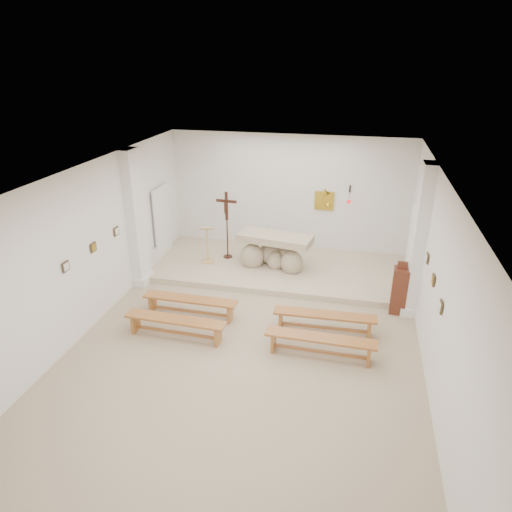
% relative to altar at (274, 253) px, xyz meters
% --- Properties ---
extents(ground, '(7.00, 10.00, 0.00)m').
position_rel_altar_xyz_m(ground, '(0.11, -3.40, -0.54)').
color(ground, tan).
rests_on(ground, ground).
extents(wall_left, '(0.02, 10.00, 3.50)m').
position_rel_altar_xyz_m(wall_left, '(-3.38, -3.40, 1.21)').
color(wall_left, white).
rests_on(wall_left, ground).
extents(wall_right, '(0.02, 10.00, 3.50)m').
position_rel_altar_xyz_m(wall_right, '(3.60, -3.40, 1.21)').
color(wall_right, white).
rests_on(wall_right, ground).
extents(wall_back, '(7.00, 0.02, 3.50)m').
position_rel_altar_xyz_m(wall_back, '(0.11, 1.59, 1.21)').
color(wall_back, white).
rests_on(wall_back, ground).
extents(ceiling, '(7.00, 10.00, 0.02)m').
position_rel_altar_xyz_m(ceiling, '(0.11, -3.40, 2.95)').
color(ceiling, silver).
rests_on(ceiling, wall_back).
extents(sanctuary_platform, '(6.98, 3.00, 0.15)m').
position_rel_altar_xyz_m(sanctuary_platform, '(0.11, 0.10, -0.47)').
color(sanctuary_platform, '#BCAE90').
rests_on(sanctuary_platform, ground).
extents(pilaster_left, '(0.26, 0.55, 3.50)m').
position_rel_altar_xyz_m(pilaster_left, '(-3.26, -1.40, 1.21)').
color(pilaster_left, white).
rests_on(pilaster_left, ground).
extents(pilaster_right, '(0.26, 0.55, 3.50)m').
position_rel_altar_xyz_m(pilaster_right, '(3.48, -1.40, 1.21)').
color(pilaster_right, white).
rests_on(pilaster_right, ground).
extents(gold_wall_relief, '(0.55, 0.04, 0.55)m').
position_rel_altar_xyz_m(gold_wall_relief, '(1.16, 1.56, 1.11)').
color(gold_wall_relief, gold).
rests_on(gold_wall_relief, wall_back).
extents(sanctuary_lamp, '(0.11, 0.36, 0.44)m').
position_rel_altar_xyz_m(sanctuary_lamp, '(1.86, 1.30, 1.26)').
color(sanctuary_lamp, black).
rests_on(sanctuary_lamp, wall_back).
extents(station_frame_left_front, '(0.03, 0.20, 0.20)m').
position_rel_altar_xyz_m(station_frame_left_front, '(-3.36, -4.20, 1.18)').
color(station_frame_left_front, '#42321D').
rests_on(station_frame_left_front, wall_left).
extents(station_frame_left_mid, '(0.03, 0.20, 0.20)m').
position_rel_altar_xyz_m(station_frame_left_mid, '(-3.36, -3.20, 1.18)').
color(station_frame_left_mid, '#42321D').
rests_on(station_frame_left_mid, wall_left).
extents(station_frame_left_rear, '(0.03, 0.20, 0.20)m').
position_rel_altar_xyz_m(station_frame_left_rear, '(-3.36, -2.20, 1.18)').
color(station_frame_left_rear, '#42321D').
rests_on(station_frame_left_rear, wall_left).
extents(station_frame_right_front, '(0.03, 0.20, 0.20)m').
position_rel_altar_xyz_m(station_frame_right_front, '(3.58, -4.20, 1.18)').
color(station_frame_right_front, '#42321D').
rests_on(station_frame_right_front, wall_right).
extents(station_frame_right_mid, '(0.03, 0.20, 0.20)m').
position_rel_altar_xyz_m(station_frame_right_mid, '(3.58, -3.20, 1.18)').
color(station_frame_right_mid, '#42321D').
rests_on(station_frame_right_mid, wall_right).
extents(station_frame_right_rear, '(0.03, 0.20, 0.20)m').
position_rel_altar_xyz_m(station_frame_right_rear, '(3.58, -2.20, 1.18)').
color(station_frame_right_rear, '#42321D').
rests_on(station_frame_right_rear, wall_right).
extents(radiator_left, '(0.10, 0.85, 0.52)m').
position_rel_altar_xyz_m(radiator_left, '(-3.32, -0.70, -0.27)').
color(radiator_left, silver).
rests_on(radiator_left, ground).
extents(radiator_right, '(0.10, 0.85, 0.52)m').
position_rel_altar_xyz_m(radiator_right, '(3.54, -0.70, -0.27)').
color(radiator_right, silver).
rests_on(radiator_right, ground).
extents(altar, '(2.09, 1.08, 1.03)m').
position_rel_altar_xyz_m(altar, '(0.00, 0.00, 0.00)').
color(altar, tan).
rests_on(altar, sanctuary_platform).
extents(lectern, '(0.46, 0.41, 1.10)m').
position_rel_altar_xyz_m(lectern, '(-1.86, -0.11, 0.15)').
color(lectern, '#DCAE6B').
rests_on(lectern, sanctuary_platform).
extents(crucifix_stand, '(0.59, 0.26, 1.94)m').
position_rel_altar_xyz_m(crucifix_stand, '(-1.41, 0.33, 0.73)').
color(crucifix_stand, '#361911').
rests_on(crucifix_stand, sanctuary_platform).
extents(potted_plant, '(0.50, 0.44, 0.55)m').
position_rel_altar_xyz_m(potted_plant, '(-0.04, 0.28, -0.12)').
color(potted_plant, '#2E5F26').
rests_on(potted_plant, sanctuary_platform).
extents(donation_pedestal, '(0.37, 0.37, 1.30)m').
position_rel_altar_xyz_m(donation_pedestal, '(3.21, -1.50, 0.03)').
color(donation_pedestal, brown).
rests_on(donation_pedestal, ground).
extents(bench_left_front, '(2.19, 0.38, 0.46)m').
position_rel_altar_xyz_m(bench_left_front, '(-1.41, -2.74, -0.20)').
color(bench_left_front, '#AD7132').
rests_on(bench_left_front, ground).
extents(bench_right_front, '(2.19, 0.41, 0.46)m').
position_rel_altar_xyz_m(bench_right_front, '(1.63, -2.74, -0.20)').
color(bench_right_front, '#AD7132').
rests_on(bench_right_front, ground).
extents(bench_left_second, '(2.19, 0.42, 0.46)m').
position_rel_altar_xyz_m(bench_left_second, '(-1.41, -3.63, -0.20)').
color(bench_left_second, '#AD7132').
rests_on(bench_left_second, ground).
extents(bench_right_second, '(2.19, 0.39, 0.46)m').
position_rel_altar_xyz_m(bench_right_second, '(1.63, -3.63, -0.20)').
color(bench_right_second, '#AD7132').
rests_on(bench_right_second, ground).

